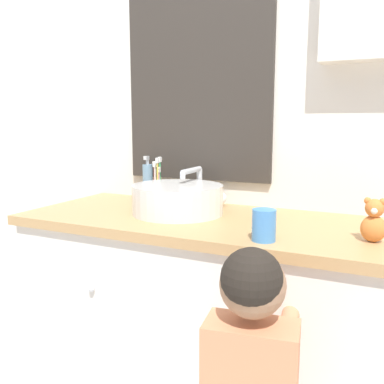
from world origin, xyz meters
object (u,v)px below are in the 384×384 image
(sink_basin, at_px, (178,199))
(drinking_cup, at_px, (264,225))
(toothbrush_holder, at_px, (158,191))
(teddy_bear, at_px, (374,221))
(soap_dispenser, at_px, (148,181))

(sink_basin, xyz_separation_m, drinking_cup, (0.40, -0.23, -0.01))
(toothbrush_holder, bearing_deg, drinking_cup, -33.36)
(toothbrush_holder, height_order, drinking_cup, toothbrush_holder)
(sink_basin, relative_size, drinking_cup, 4.20)
(sink_basin, bearing_deg, teddy_bear, -8.58)
(sink_basin, relative_size, teddy_bear, 3.02)
(soap_dispenser, xyz_separation_m, drinking_cup, (0.66, -0.44, -0.04))
(toothbrush_holder, xyz_separation_m, teddy_bear, (0.87, -0.26, 0.01))
(teddy_bear, height_order, drinking_cup, teddy_bear)
(sink_basin, height_order, soap_dispenser, soap_dispenser)
(sink_basin, xyz_separation_m, soap_dispenser, (-0.26, 0.21, 0.02))
(drinking_cup, bearing_deg, toothbrush_holder, 146.64)
(toothbrush_holder, relative_size, teddy_bear, 1.51)
(toothbrush_holder, distance_m, teddy_bear, 0.91)
(sink_basin, relative_size, toothbrush_holder, 2.00)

